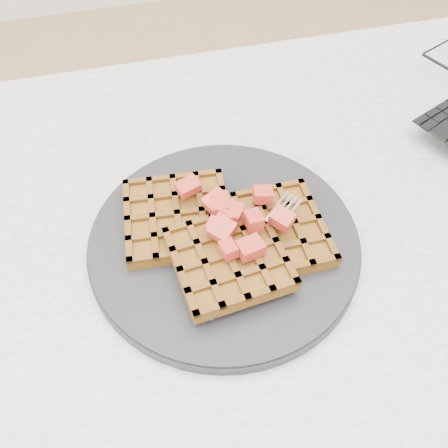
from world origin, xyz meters
The scene contains 6 objects.
ground centered at (0.00, 0.00, 0.00)m, with size 4.00×4.00×0.00m, color tan.
table centered at (0.00, 0.00, 0.64)m, with size 1.20×0.80×0.75m.
plate centered at (-0.07, 0.02, 0.76)m, with size 0.30×0.30×0.02m, color black.
waffles centered at (-0.07, 0.02, 0.78)m, with size 0.22×0.20×0.03m.
strawberry_pile centered at (-0.07, 0.02, 0.80)m, with size 0.15×0.15×0.02m, color #A01812, non-canonical shape.
fork centered at (-0.04, -0.01, 0.77)m, with size 0.02×0.18×0.02m, color silver, non-canonical shape.
Camera 1 is at (-0.15, -0.30, 1.21)m, focal length 40.00 mm.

